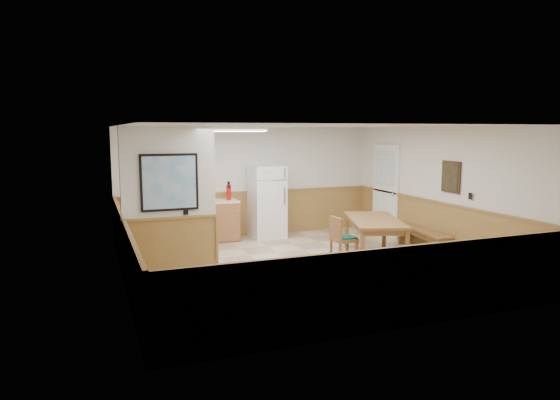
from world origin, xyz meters
name	(u,v)px	position (x,y,z in m)	size (l,w,h in m)	color
ground	(301,267)	(0.00, 0.00, 0.00)	(6.00, 6.00, 0.00)	#C9B790
ceiling	(301,126)	(0.00, 0.00, 2.50)	(6.00, 6.00, 0.02)	silver
back_wall	(249,182)	(0.00, 3.00, 1.25)	(6.00, 0.02, 2.50)	white
right_wall	(441,191)	(3.00, 0.00, 1.25)	(0.02, 6.00, 2.50)	white
left_wall	(122,208)	(-3.00, 0.00, 1.25)	(0.02, 6.00, 2.50)	white
wainscot_back	(250,214)	(0.00, 2.98, 0.50)	(6.00, 0.04, 1.00)	#A07840
wainscot_right	(439,228)	(2.98, 0.00, 0.50)	(0.04, 6.00, 1.00)	#A07840
wainscot_left	(125,255)	(-2.98, 0.00, 0.50)	(0.04, 6.00, 1.00)	#A07840
partition_wall	(169,204)	(-2.25, 0.19, 1.23)	(1.50, 0.20, 2.50)	white
kitchen_counter	(201,221)	(-1.21, 2.68, 0.46)	(2.20, 0.61, 1.00)	#925A34
exterior_door	(386,190)	(2.96, 1.90, 1.05)	(0.07, 1.02, 2.15)	white
kitchen_window	(156,171)	(-2.10, 2.98, 1.55)	(0.80, 0.04, 1.00)	white
wall_painting	(451,177)	(2.97, -0.30, 1.55)	(0.04, 0.50, 0.60)	#382616
fluorescent_fixture	(235,129)	(-0.80, 1.30, 2.45)	(1.20, 0.30, 0.09)	white
refrigerator	(267,202)	(0.30, 2.63, 0.82)	(0.74, 0.73, 1.64)	white
dining_table	(375,224)	(1.60, 0.15, 0.66)	(1.46, 2.01, 0.75)	olive
dining_bench	(424,235)	(2.77, 0.18, 0.34)	(0.56, 1.63, 0.45)	olive
dining_chair	(340,236)	(0.83, 0.09, 0.50)	(0.57, 0.42, 0.85)	olive
fire_extinguisher	(229,192)	(-0.58, 2.66, 1.08)	(0.11, 0.11, 0.41)	red
soap_bottle	(160,198)	(-2.06, 2.72, 1.00)	(0.07, 0.07, 0.21)	green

